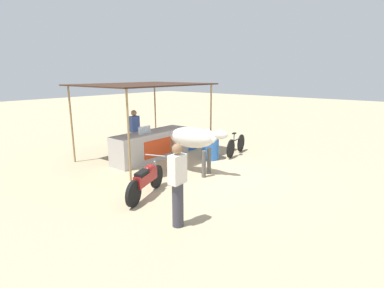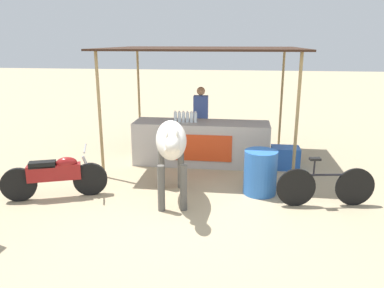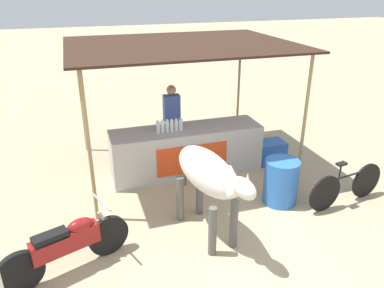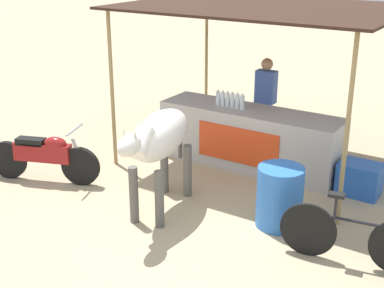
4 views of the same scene
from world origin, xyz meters
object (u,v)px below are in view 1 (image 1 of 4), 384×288
at_px(bicycle_leaning, 236,145).
at_px(cow, 193,139).
at_px(cooler_box, 188,143).
at_px(motorcycle_parked, 146,179).
at_px(passerby_on_street, 178,185).
at_px(stall_counter, 152,145).
at_px(vendor_behind_counter, 135,133).
at_px(water_barrel, 210,148).

bearing_deg(bicycle_leaning, cow, -177.86).
height_order(cooler_box, motorcycle_parked, motorcycle_parked).
distance_m(cooler_box, passerby_on_street, 6.10).
xyz_separation_m(cooler_box, bicycle_leaning, (0.46, -1.88, 0.11)).
bearing_deg(cow, motorcycle_parked, -174.84).
bearing_deg(stall_counter, bicycle_leaning, -40.56).
height_order(bicycle_leaning, passerby_on_street, passerby_on_street).
xyz_separation_m(vendor_behind_counter, cow, (-0.19, -2.83, 0.18)).
xyz_separation_m(cooler_box, passerby_on_street, (-4.80, -3.72, 0.61)).
height_order(vendor_behind_counter, passerby_on_street, same).
height_order(water_barrel, cow, cow).
bearing_deg(cow, water_barrel, 17.79).
xyz_separation_m(vendor_behind_counter, motorcycle_parked, (-2.23, -3.01, -0.42)).
bearing_deg(bicycle_leaning, motorcycle_parked, -176.53).
xyz_separation_m(vendor_behind_counter, passerby_on_street, (-2.85, -4.57, 0.00)).
height_order(stall_counter, bicycle_leaning, stall_counter).
bearing_deg(water_barrel, vendor_behind_counter, 119.93).
bearing_deg(cow, bicycle_leaning, 2.14).
distance_m(stall_counter, water_barrel, 2.02).
bearing_deg(water_barrel, cooler_box, 67.84).
relative_size(cooler_box, cow, 0.32).
height_order(cow, bicycle_leaning, cow).
distance_m(cow, bicycle_leaning, 2.69).
distance_m(water_barrel, motorcycle_parked, 3.64).
bearing_deg(cooler_box, vendor_behind_counter, 156.42).
xyz_separation_m(motorcycle_parked, passerby_on_street, (-0.62, -1.56, 0.42)).
distance_m(vendor_behind_counter, water_barrel, 2.73).
bearing_deg(bicycle_leaning, passerby_on_street, -160.66).
bearing_deg(motorcycle_parked, cooler_box, 27.34).
bearing_deg(cow, passerby_on_street, -146.66).
relative_size(bicycle_leaning, passerby_on_street, 1.00).
relative_size(cow, passerby_on_street, 1.12).
bearing_deg(water_barrel, stall_counter, 128.31).
distance_m(stall_counter, vendor_behind_counter, 0.84).
relative_size(cooler_box, passerby_on_street, 0.36).
relative_size(water_barrel, passerby_on_street, 0.49).
xyz_separation_m(cow, passerby_on_street, (-2.66, -1.75, -0.18)).
bearing_deg(cooler_box, water_barrel, -112.16).
xyz_separation_m(vendor_behind_counter, bicycle_leaning, (2.40, -2.73, -0.50)).
bearing_deg(cooler_box, motorcycle_parked, -152.66).
bearing_deg(vendor_behind_counter, passerby_on_street, -121.92).
xyz_separation_m(water_barrel, cow, (-1.54, -0.49, 0.63)).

